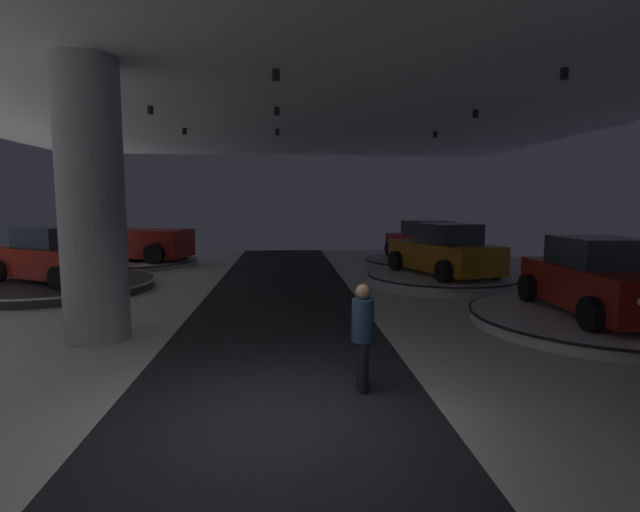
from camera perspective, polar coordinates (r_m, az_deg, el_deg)
The scene contains 13 objects.
ground at distance 6.32m, azimuth -5.58°, elevation -19.59°, with size 24.00×44.00×0.06m.
column_left at distance 10.39m, azimuth -25.77°, elevation 5.80°, with size 1.25×1.25×5.50m.
display_platform_deep_left at distance 22.80m, azimuth -21.89°, elevation -0.65°, with size 5.83×5.83×0.24m.
pickup_truck_deep_left at distance 22.88m, azimuth -22.68°, elevation 1.96°, with size 5.65×3.67×2.30m.
display_platform_far_right at distance 16.53m, azimuth 14.51°, elevation -2.67°, with size 5.05×5.05×0.36m.
display_car_far_right at distance 16.39m, azimuth 14.67°, elevation 0.52°, with size 3.17×4.55×1.71m.
display_platform_far_left at distance 17.10m, azimuth -28.92°, elevation -3.09°, with size 5.82×5.82×0.30m.
display_car_far_left at distance 17.01m, azimuth -29.14°, elevation -0.09°, with size 4.54×3.70×1.71m.
display_platform_mid_right at distance 12.36m, azimuth 30.49°, elevation -6.59°, with size 5.57×5.57×0.28m.
display_car_mid_right at distance 12.23m, azimuth 30.65°, elevation -2.50°, with size 2.49×4.34×1.71m.
display_platform_deep_right at distance 21.61m, azimuth 12.45°, elevation -0.66°, with size 5.22×5.22×0.27m.
display_car_deep_right at distance 21.50m, azimuth 12.54°, elevation 1.67°, with size 3.01×4.51×1.71m.
visitor_walking_near at distance 6.95m, azimuth 5.15°, elevation -8.94°, with size 0.32×0.32×1.59m.
Camera 1 is at (0.18, -5.68, 2.74)m, focal length 26.59 mm.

